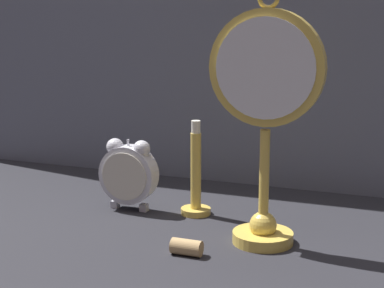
{
  "coord_description": "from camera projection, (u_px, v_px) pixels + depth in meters",
  "views": [
    {
      "loc": [
        0.34,
        -0.81,
        0.33
      ],
      "look_at": [
        0.0,
        0.08,
        0.12
      ],
      "focal_mm": 60.0,
      "sensor_mm": 36.0,
      "label": 1
    }
  ],
  "objects": [
    {
      "name": "ground_plane",
      "position": [
        172.0,
        238.0,
        0.93
      ],
      "size": [
        4.0,
        4.0,
        0.0
      ],
      "primitive_type": "plane",
      "color": "#232328"
    },
    {
      "name": "pocket_watch_on_stand",
      "position": [
        266.0,
        113.0,
        0.87
      ],
      "size": [
        0.16,
        0.09,
        0.35
      ],
      "color": "gold",
      "rests_on": "ground_plane"
    },
    {
      "name": "wine_cork",
      "position": [
        187.0,
        247.0,
        0.86
      ],
      "size": [
        0.04,
        0.02,
        0.02
      ],
      "primitive_type": "cylinder",
      "rotation": [
        0.0,
        1.57,
        0.0
      ],
      "color": "tan",
      "rests_on": "ground_plane"
    },
    {
      "name": "brass_candlestick",
      "position": [
        196.0,
        183.0,
        1.02
      ],
      "size": [
        0.05,
        0.05,
        0.15
      ],
      "color": "gold",
      "rests_on": "ground_plane"
    },
    {
      "name": "alarm_clock_twin_bell",
      "position": [
        128.0,
        171.0,
        1.04
      ],
      "size": [
        0.1,
        0.03,
        0.12
      ],
      "color": "silver",
      "rests_on": "ground_plane"
    }
  ]
}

